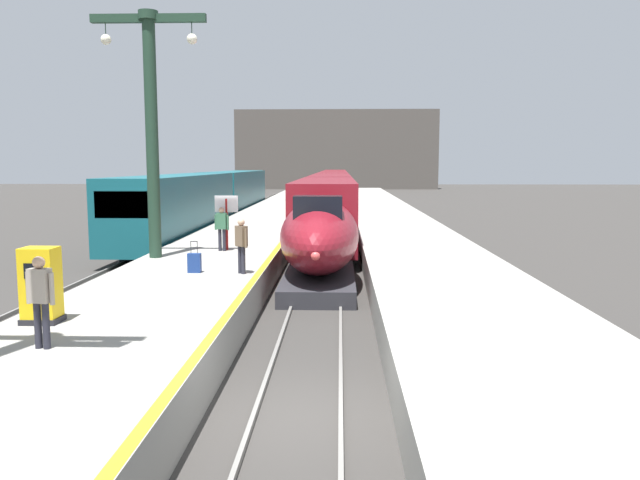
% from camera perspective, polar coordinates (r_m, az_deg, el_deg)
% --- Properties ---
extents(ground_plane, '(260.00, 260.00, 0.00)m').
position_cam_1_polar(ground_plane, '(11.34, -2.04, -15.78)').
color(ground_plane, '#33302D').
extents(platform_left, '(4.80, 110.00, 1.05)m').
position_cam_1_polar(platform_left, '(35.72, -5.85, 0.66)').
color(platform_left, gray).
rests_on(platform_left, ground).
extents(platform_right, '(4.80, 110.00, 1.05)m').
position_cam_1_polar(platform_right, '(35.55, 7.20, 0.61)').
color(platform_right, gray).
rests_on(platform_right, ground).
extents(platform_left_safety_stripe, '(0.20, 107.80, 0.01)m').
position_cam_1_polar(platform_left_safety_stripe, '(35.43, -2.21, 1.50)').
color(platform_left_safety_stripe, yellow).
rests_on(platform_left_safety_stripe, platform_left).
extents(rail_main_left, '(0.08, 110.00, 0.12)m').
position_cam_1_polar(rail_main_left, '(38.21, -0.38, 0.40)').
color(rail_main_left, slate).
rests_on(rail_main_left, ground).
extents(rail_main_right, '(0.08, 110.00, 0.12)m').
position_cam_1_polar(rail_main_right, '(38.18, 1.87, 0.39)').
color(rail_main_right, slate).
rests_on(rail_main_right, ground).
extents(rail_secondary_left, '(0.08, 110.00, 0.12)m').
position_cam_1_polar(rail_secondary_left, '(39.36, -12.25, 0.43)').
color(rail_secondary_left, slate).
rests_on(rail_secondary_left, ground).
extents(rail_secondary_right, '(0.08, 110.00, 0.12)m').
position_cam_1_polar(rail_secondary_right, '(39.03, -10.11, 0.43)').
color(rail_secondary_right, slate).
rests_on(rail_secondary_right, ground).
extents(highspeed_train_main, '(2.92, 76.46, 3.60)m').
position_cam_1_polar(highspeed_train_main, '(55.76, 1.10, 4.40)').
color(highspeed_train_main, maroon).
rests_on(highspeed_train_main, ground).
extents(regional_train_adjacent, '(2.85, 36.60, 3.80)m').
position_cam_1_polar(regional_train_adjacent, '(44.15, -9.71, 3.87)').
color(regional_train_adjacent, '#145660').
rests_on(regional_train_adjacent, ground).
extents(station_column_mid, '(4.00, 0.68, 8.56)m').
position_cam_1_polar(station_column_mid, '(23.15, -15.09, 11.29)').
color(station_column_mid, '#1E3828').
rests_on(station_column_mid, platform_left).
extents(passenger_near_edge, '(0.42, 0.44, 1.69)m').
position_cam_1_polar(passenger_near_edge, '(19.21, -7.15, -0.14)').
color(passenger_near_edge, '#23232D').
rests_on(passenger_near_edge, platform_left).
extents(passenger_mid_platform, '(0.56, 0.29, 1.69)m').
position_cam_1_polar(passenger_mid_platform, '(12.37, -24.06, -4.57)').
color(passenger_mid_platform, '#23232D').
rests_on(passenger_mid_platform, platform_left).
extents(passenger_far_waiting, '(0.57, 0.27, 1.69)m').
position_cam_1_polar(passenger_far_waiting, '(24.41, -8.91, 1.32)').
color(passenger_far_waiting, '#23232D').
rests_on(passenger_far_waiting, platform_left).
extents(rolling_suitcase, '(0.40, 0.22, 0.98)m').
position_cam_1_polar(rolling_suitcase, '(19.72, -11.34, -2.05)').
color(rolling_suitcase, navy).
rests_on(rolling_suitcase, platform_left).
extents(ticket_machine_yellow, '(0.76, 0.62, 1.60)m').
position_cam_1_polar(ticket_machine_yellow, '(14.44, -24.01, -4.01)').
color(ticket_machine_yellow, yellow).
rests_on(ticket_machine_yellow, platform_left).
extents(departure_info_board, '(0.90, 0.10, 2.12)m').
position_cam_1_polar(departure_info_board, '(24.66, -8.50, 2.59)').
color(departure_info_board, maroon).
rests_on(departure_info_board, platform_left).
extents(terminus_back_wall, '(36.00, 2.00, 14.00)m').
position_cam_1_polar(terminus_back_wall, '(112.47, 1.49, 8.21)').
color(terminus_back_wall, '#4C4742').
rests_on(terminus_back_wall, ground).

